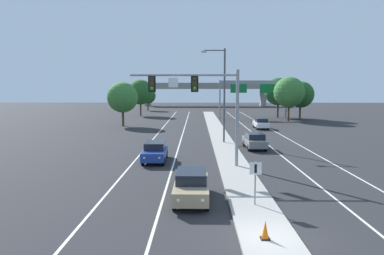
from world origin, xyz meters
name	(u,v)px	position (x,y,z in m)	size (l,w,h in m)	color
ground_plane	(269,241)	(0.00, 0.00, 0.00)	(260.00, 260.00, 0.00)	#28282B
median_island	(228,154)	(0.00, 18.00, 0.07)	(2.40, 110.00, 0.15)	#9E9B93
lane_stripe_oncoming_center	(180,142)	(-4.70, 25.00, 0.00)	(0.14, 100.00, 0.01)	silver
lane_stripe_receding_center	(265,143)	(4.70, 25.00, 0.00)	(0.14, 100.00, 0.01)	silver
edge_stripe_left	(150,142)	(-8.00, 25.00, 0.00)	(0.14, 100.00, 0.01)	silver
edge_stripe_right	(295,143)	(8.00, 25.00, 0.00)	(0.14, 100.00, 0.01)	silver
overhead_signal_mast	(202,97)	(-2.44, 12.76, 5.36)	(8.05, 0.44, 7.20)	gray
median_sign_post	(255,177)	(0.08, 3.92, 1.59)	(0.60, 0.10, 2.20)	gray
street_lamp_median	(222,90)	(-0.12, 24.31, 5.79)	(2.58, 0.28, 10.00)	#4C4C51
car_oncoming_tan	(191,185)	(-3.15, 4.99, 0.82)	(1.86, 4.48, 1.58)	tan
car_oncoming_blue	(155,151)	(-6.29, 15.02, 0.82)	(1.85, 4.48, 1.58)	navy
car_receding_grey	(255,140)	(2.90, 21.14, 0.82)	(1.90, 4.50, 1.58)	slate
car_receding_white	(261,123)	(6.66, 38.25, 0.82)	(1.86, 4.49, 1.58)	silver
traffic_cone_median_nose	(265,230)	(-0.20, -0.15, 0.51)	(0.36, 0.36, 0.74)	black
highway_sign_gantry	(253,87)	(8.20, 55.58, 6.16)	(13.28, 0.42, 7.50)	gray
overpass_bridge	(205,89)	(0.00, 103.18, 5.78)	(42.40, 6.40, 7.65)	gray
tree_far_right_c	(278,92)	(13.68, 58.04, 5.26)	(5.57, 5.57, 8.05)	#4C3823
tree_far_right_b	(301,95)	(16.88, 53.54, 4.74)	(5.02, 5.02, 7.26)	#4C3823
tree_far_left_c	(140,92)	(-14.97, 62.05, 5.10)	(5.40, 5.40, 7.81)	#4C3823
tree_far_right_a	(289,92)	(13.80, 50.12, 5.23)	(5.53, 5.53, 8.01)	#4C3823
tree_far_left_b	(148,96)	(-15.80, 79.46, 3.93)	(4.16, 4.16, 6.03)	#4C3823
tree_far_left_a	(123,97)	(-14.47, 41.42, 4.54)	(4.80, 4.80, 6.95)	#4C3823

